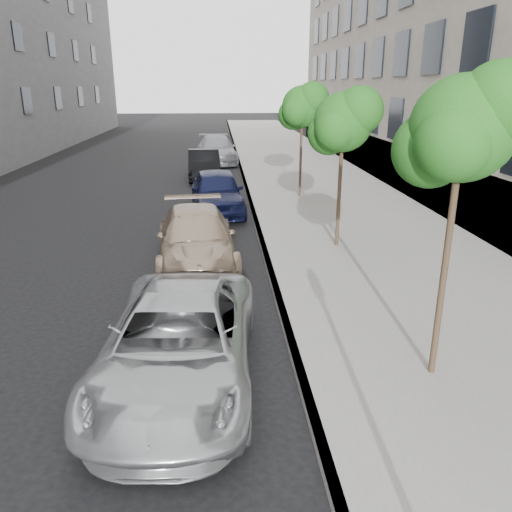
{
  "coord_description": "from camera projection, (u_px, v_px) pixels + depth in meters",
  "views": [
    {
      "loc": [
        -0.03,
        -5.03,
        4.36
      ],
      "look_at": [
        0.6,
        3.27,
        1.5
      ],
      "focal_mm": 35.0,
      "sensor_mm": 36.0,
      "label": 1
    }
  ],
  "objects": [
    {
      "name": "tree_far",
      "position": [
        303.0,
        107.0,
        18.9
      ],
      "size": [
        1.86,
        1.66,
        4.36
      ],
      "color": "#38281C",
      "rests_on": "sidewalk"
    },
    {
      "name": "sedan_blue",
      "position": [
        217.0,
        192.0,
        17.79
      ],
      "size": [
        2.07,
        4.56,
        1.52
      ],
      "primitive_type": "imported",
      "rotation": [
        0.0,
        0.0,
        0.06
      ],
      "color": "black",
      "rests_on": "ground"
    },
    {
      "name": "sedan_rear",
      "position": [
        217.0,
        150.0,
        29.24
      ],
      "size": [
        2.55,
        5.42,
        1.53
      ],
      "primitive_type": "imported",
      "rotation": [
        0.0,
        0.0,
        0.08
      ],
      "color": "gray",
      "rests_on": "ground"
    },
    {
      "name": "suv",
      "position": [
        196.0,
        238.0,
        12.63
      ],
      "size": [
        2.27,
        4.87,
        1.38
      ],
      "primitive_type": "imported",
      "rotation": [
        0.0,
        0.0,
        0.07
      ],
      "color": "tan",
      "rests_on": "ground"
    },
    {
      "name": "sidewalk",
      "position": [
        293.0,
        163.0,
        29.08
      ],
      "size": [
        6.4,
        72.0,
        0.14
      ],
      "primitive_type": "cube",
      "color": "gray",
      "rests_on": "ground"
    },
    {
      "name": "curb",
      "position": [
        239.0,
        163.0,
        28.86
      ],
      "size": [
        0.15,
        72.0,
        0.14
      ],
      "primitive_type": "cube",
      "color": "#9E9B93",
      "rests_on": "ground"
    },
    {
      "name": "tree_mid",
      "position": [
        344.0,
        122.0,
        12.81
      ],
      "size": [
        1.83,
        1.63,
        4.22
      ],
      "color": "#38281C",
      "rests_on": "sidewalk"
    },
    {
      "name": "minivan",
      "position": [
        178.0,
        342.0,
        7.54
      ],
      "size": [
        2.58,
        4.99,
        1.35
      ],
      "primitive_type": "imported",
      "rotation": [
        0.0,
        0.0,
        -0.07
      ],
      "color": "#B0B2B5",
      "rests_on": "ground"
    },
    {
      "name": "sedan_black",
      "position": [
        204.0,
        165.0,
        24.18
      ],
      "size": [
        1.63,
        4.27,
        1.39
      ],
      "primitive_type": "imported",
      "rotation": [
        0.0,
        0.0,
        0.04
      ],
      "color": "black",
      "rests_on": "ground"
    },
    {
      "name": "tree_near",
      "position": [
        465.0,
        129.0,
        6.57
      ],
      "size": [
        1.75,
        1.55,
        4.54
      ],
      "color": "#38281C",
      "rests_on": "sidewalk"
    },
    {
      "name": "ground",
      "position": [
        228.0,
        457.0,
        6.17
      ],
      "size": [
        160.0,
        160.0,
        0.0
      ],
      "primitive_type": "plane",
      "color": "black",
      "rests_on": "ground"
    }
  ]
}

